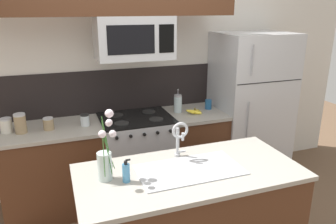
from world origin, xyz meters
name	(u,v)px	position (x,y,z in m)	size (l,w,h in m)	color
rear_partition	(152,74)	(0.30, 1.28, 1.30)	(5.20, 0.10, 2.60)	silver
splash_band	(128,90)	(0.00, 1.22, 1.15)	(3.30, 0.01, 0.48)	black
back_counter_left	(55,170)	(-0.86, 0.90, 0.46)	(1.00, 0.65, 0.91)	#4C2B19
back_counter_right	(194,149)	(0.68, 0.90, 0.46)	(0.63, 0.65, 0.91)	#4C2B19
stove_range	(137,157)	(0.00, 0.90, 0.46)	(0.76, 0.64, 0.93)	#B7BABF
microwave	(134,38)	(0.00, 0.88, 1.75)	(0.74, 0.40, 0.41)	#B7BABF
refrigerator	(249,107)	(1.41, 0.92, 0.88)	(0.85, 0.74, 1.77)	#B7BABF
storage_jar_tall	(6,125)	(-1.25, 0.92, 0.98)	(0.11, 0.11, 0.14)	silver
storage_jar_medium	(20,123)	(-1.12, 0.86, 1.00)	(0.11, 0.11, 0.19)	#997F5B
storage_jar_short	(49,124)	(-0.87, 0.87, 0.97)	(0.10, 0.10, 0.12)	#997F5B
storage_jar_squat	(85,120)	(-0.53, 0.87, 0.97)	(0.09, 0.09, 0.12)	silver
banana_bunch	(195,112)	(0.66, 0.84, 0.93)	(0.19, 0.15, 0.08)	yellow
french_press	(178,104)	(0.50, 0.96, 1.01)	(0.09, 0.09, 0.27)	silver
coffee_tin	(208,104)	(0.88, 0.95, 0.97)	(0.08, 0.08, 0.11)	#1E5184
island_counter	(188,223)	(0.08, -0.35, 0.46)	(1.64, 0.78, 0.91)	#4C2B19
kitchen_sink	(189,178)	(0.08, -0.35, 0.84)	(0.76, 0.41, 0.16)	#ADAFB5
sink_faucet	(180,135)	(0.08, -0.15, 1.11)	(0.14, 0.14, 0.31)	#B7BABF
dish_soap_bottle	(126,173)	(-0.39, -0.36, 0.98)	(0.06, 0.05, 0.16)	#4C93C6
flower_vase	(106,160)	(-0.51, -0.28, 1.06)	(0.14, 0.18, 0.49)	silver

